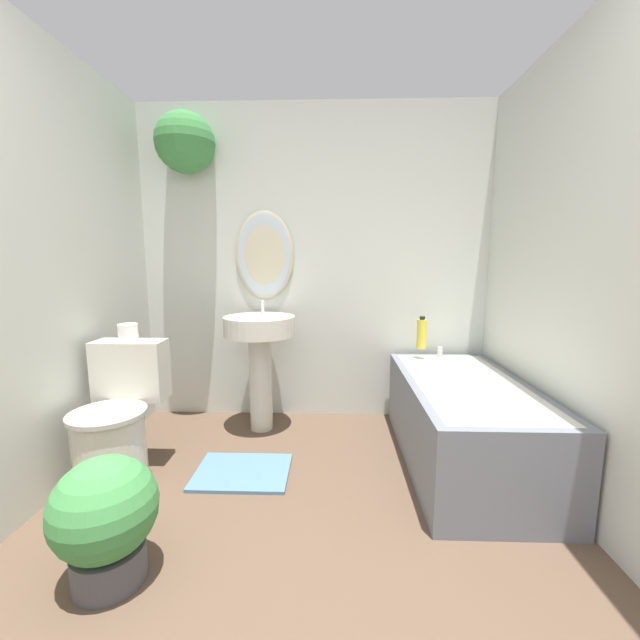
# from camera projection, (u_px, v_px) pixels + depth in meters

# --- Properties ---
(wall_back) EXTENTS (2.77, 0.42, 2.40)m
(wall_back) POSITION_uv_depth(u_px,v_px,m) (294.00, 247.00, 3.01)
(wall_back) COLOR silver
(wall_back) RESTS_ON ground_plane
(wall_left) EXTENTS (0.06, 2.72, 2.40)m
(wall_left) POSITION_uv_depth(u_px,v_px,m) (5.00, 270.00, 1.79)
(wall_left) COLOR silver
(wall_left) RESTS_ON ground_plane
(wall_right) EXTENTS (0.06, 2.72, 2.40)m
(wall_right) POSITION_uv_depth(u_px,v_px,m) (612.00, 270.00, 1.70)
(wall_right) COLOR silver
(wall_right) RESTS_ON ground_plane
(toilet) EXTENTS (0.41, 0.56, 0.77)m
(toilet) POSITION_uv_depth(u_px,v_px,m) (117.00, 424.00, 2.19)
(toilet) COLOR beige
(toilet) RESTS_ON ground_plane
(pedestal_sink) EXTENTS (0.51, 0.51, 0.95)m
(pedestal_sink) POSITION_uv_depth(u_px,v_px,m) (260.00, 346.00, 2.83)
(pedestal_sink) COLOR beige
(pedestal_sink) RESTS_ON ground_plane
(bathtub) EXTENTS (0.71, 1.40, 0.60)m
(bathtub) POSITION_uv_depth(u_px,v_px,m) (464.00, 420.00, 2.40)
(bathtub) COLOR slate
(bathtub) RESTS_ON ground_plane
(shampoo_bottle) EXTENTS (0.07, 0.07, 0.24)m
(shampoo_bottle) POSITION_uv_depth(u_px,v_px,m) (422.00, 333.00, 2.88)
(shampoo_bottle) COLOR gold
(shampoo_bottle) RESTS_ON bathtub
(potted_plant) EXTENTS (0.39, 0.39, 0.51)m
(potted_plant) POSITION_uv_depth(u_px,v_px,m) (106.00, 516.00, 1.50)
(potted_plant) COLOR #47474C
(potted_plant) RESTS_ON ground_plane
(bath_mat) EXTENTS (0.55, 0.42, 0.02)m
(bath_mat) POSITION_uv_depth(u_px,v_px,m) (243.00, 472.00, 2.31)
(bath_mat) COLOR #4C7093
(bath_mat) RESTS_ON ground_plane
(toilet_paper_roll) EXTENTS (0.11, 0.11, 0.10)m
(toilet_paper_roll) POSITION_uv_depth(u_px,v_px,m) (128.00, 332.00, 2.30)
(toilet_paper_roll) COLOR white
(toilet_paper_roll) RESTS_ON toilet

